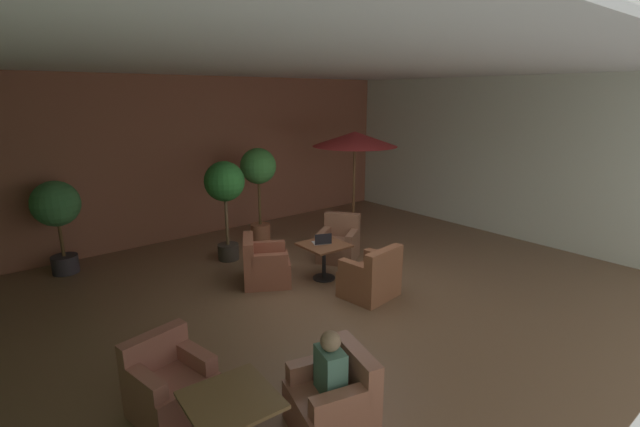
{
  "coord_description": "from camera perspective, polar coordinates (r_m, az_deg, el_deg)",
  "views": [
    {
      "loc": [
        -4.72,
        -5.31,
        3.23
      ],
      "look_at": [
        0.0,
        0.44,
        1.23
      ],
      "focal_mm": 24.91,
      "sensor_mm": 36.0,
      "label": 1
    }
  ],
  "objects": [
    {
      "name": "ground_plane",
      "position": [
        7.81,
        2.07,
        -9.45
      ],
      "size": [
        10.14,
        8.77,
        0.02
      ],
      "primitive_type": "cube",
      "color": "brown"
    },
    {
      "name": "potted_tree_left_corner",
      "position": [
        8.82,
        -12.12,
        3.08
      ],
      "size": [
        0.78,
        0.78,
        1.99
      ],
      "color": "#3A312B",
      "rests_on": "ground_plane"
    },
    {
      "name": "potted_tree_mid_right",
      "position": [
        9.91,
        -7.9,
        4.92
      ],
      "size": [
        0.79,
        0.79,
        2.1
      ],
      "color": "#A56041",
      "rests_on": "ground_plane"
    },
    {
      "name": "iced_drink_cup",
      "position": [
        7.97,
        1.13,
        -3.34
      ],
      "size": [
        0.08,
        0.08,
        0.11
      ],
      "primitive_type": "cylinder",
      "color": "white",
      "rests_on": "cafe_table_front_left"
    },
    {
      "name": "ceiling_slab",
      "position": [
        7.12,
        2.36,
        18.57
      ],
      "size": [
        10.14,
        8.77,
        0.06
      ],
      "primitive_type": "cube",
      "color": "silver",
      "rests_on": "wall_back_brick"
    },
    {
      "name": "armchair_front_left_south",
      "position": [
        7.37,
        6.57,
        -8.24
      ],
      "size": [
        0.9,
        0.82,
        0.88
      ],
      "color": "brown",
      "rests_on": "ground_plane"
    },
    {
      "name": "wall_back_brick",
      "position": [
        10.84,
        -13.33,
        7.18
      ],
      "size": [
        10.14,
        0.08,
        3.63
      ],
      "primitive_type": "cube",
      "color": "#945540",
      "rests_on": "ground_plane"
    },
    {
      "name": "armchair_front_left_east",
      "position": [
        7.92,
        -7.15,
        -6.66
      ],
      "size": [
        1.1,
        1.11,
        0.84
      ],
      "color": "brown",
      "rests_on": "ground_plane"
    },
    {
      "name": "patio_umbrella_tall_red",
      "position": [
        10.53,
        4.5,
        9.43
      ],
      "size": [
        1.99,
        1.99,
        2.39
      ],
      "color": "#2D2D2D",
      "rests_on": "ground_plane"
    },
    {
      "name": "armchair_front_right_south",
      "position": [
        4.74,
        1.77,
        -22.93
      ],
      "size": [
        0.91,
        0.91,
        0.82
      ],
      "color": "brown",
      "rests_on": "ground_plane"
    },
    {
      "name": "armchair_front_left_north",
      "position": [
        8.98,
        2.44,
        -3.86
      ],
      "size": [
        1.06,
        1.04,
        0.89
      ],
      "color": "brown",
      "rests_on": "ground_plane"
    },
    {
      "name": "open_laptop",
      "position": [
        7.89,
        0.29,
        -3.55
      ],
      "size": [
        0.37,
        0.33,
        0.2
      ],
      "color": "#9EA0A5",
      "rests_on": "cafe_table_front_left"
    },
    {
      "name": "patron_blue_shirt",
      "position": [
        4.48,
        1.34,
        -18.91
      ],
      "size": [
        0.29,
        0.38,
        0.65
      ],
      "color": "#49705E",
      "rests_on": "ground_plane"
    },
    {
      "name": "armchair_front_right_north",
      "position": [
        5.15,
        -18.72,
        -20.23
      ],
      "size": [
        0.85,
        0.83,
        0.83
      ],
      "color": "#935445",
      "rests_on": "ground_plane"
    },
    {
      "name": "wall_right_plain",
      "position": [
        11.19,
        22.01,
        6.73
      ],
      "size": [
        0.08,
        8.77,
        3.63
      ],
      "primitive_type": "cube",
      "color": "silver",
      "rests_on": "ground_plane"
    },
    {
      "name": "potted_tree_mid_left",
      "position": [
        9.3,
        -30.73,
        0.32
      ],
      "size": [
        0.83,
        0.83,
        1.74
      ],
      "color": "#322C32",
      "rests_on": "ground_plane"
    },
    {
      "name": "cafe_table_front_right",
      "position": [
        4.35,
        -11.29,
        -23.58
      ],
      "size": [
        0.81,
        0.81,
        0.66
      ],
      "color": "black",
      "rests_on": "ground_plane"
    },
    {
      "name": "cafe_table_front_left",
      "position": [
        7.94,
        0.52,
        -4.93
      ],
      "size": [
        0.78,
        0.78,
        0.66
      ],
      "color": "black",
      "rests_on": "ground_plane"
    }
  ]
}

